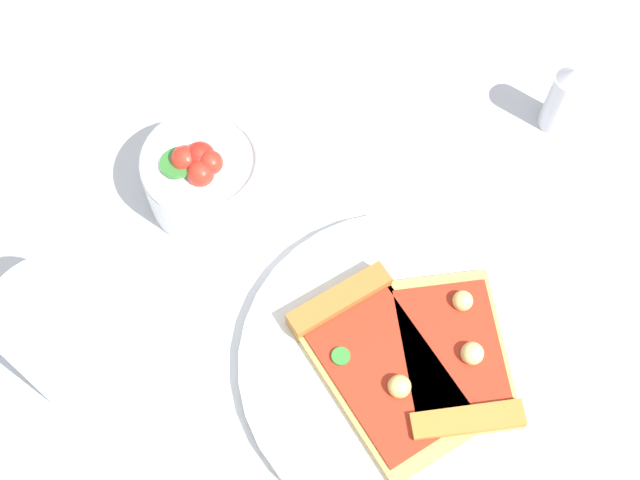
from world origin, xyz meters
TOP-DOWN VIEW (x-y plane):
  - ground_plane at (0.00, 0.00)m, footprint 2.40×2.40m
  - plate at (-0.04, 0.02)m, footprint 0.27×0.27m
  - pizza_slice_near at (-0.02, -0.00)m, footprint 0.12×0.17m
  - pizza_slice_far at (-0.06, 0.04)m, footprint 0.15×0.16m
  - salad_bowl at (-0.02, -0.22)m, footprint 0.11×0.11m
  - soda_glass at (0.15, -0.16)m, footprint 0.08×0.08m
  - pepper_shaker at (-0.31, -0.06)m, footprint 0.03×0.03m

SIDE VIEW (x-z plane):
  - ground_plane at x=0.00m, z-range 0.00..0.00m
  - plate at x=-0.04m, z-range 0.00..0.01m
  - pizza_slice_near at x=-0.02m, z-range 0.01..0.03m
  - pizza_slice_far at x=-0.06m, z-range 0.01..0.03m
  - salad_bowl at x=-0.02m, z-range 0.00..0.07m
  - pepper_shaker at x=-0.31m, z-range 0.00..0.08m
  - soda_glass at x=0.15m, z-range 0.00..0.12m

